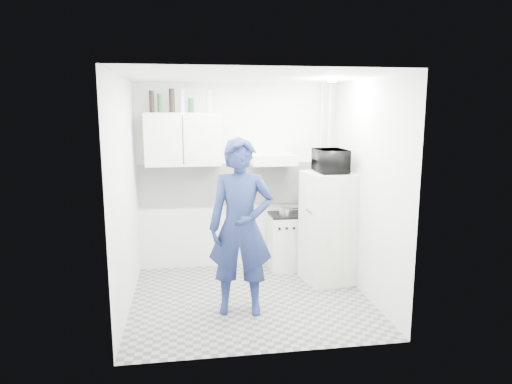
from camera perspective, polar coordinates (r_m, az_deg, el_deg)
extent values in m
plane|color=gray|center=(5.62, -0.70, -13.24)|extent=(2.80, 2.80, 0.00)
plane|color=white|center=(5.16, -0.76, 14.27)|extent=(2.80, 2.80, 0.00)
plane|color=silver|center=(6.46, -2.28, 1.91)|extent=(2.80, 0.00, 2.80)
plane|color=silver|center=(5.23, -16.10, -0.50)|extent=(0.00, 2.60, 2.60)
plane|color=silver|center=(5.60, 13.60, 0.32)|extent=(0.00, 2.60, 2.60)
imported|color=navy|center=(4.99, -1.90, -4.43)|extent=(0.78, 0.58, 1.95)
cube|color=silver|center=(6.52, 3.79, -6.28)|extent=(0.48, 0.48, 0.77)
cube|color=white|center=(6.04, 9.10, -4.39)|extent=(0.70, 0.70, 1.45)
cube|color=black|center=(6.42, 3.83, -2.87)|extent=(0.46, 0.46, 0.03)
cylinder|color=silver|center=(6.36, 3.71, -2.38)|extent=(0.18, 0.18, 0.10)
imported|color=black|center=(5.88, 9.34, 3.87)|extent=(0.54, 0.37, 0.29)
cylinder|color=black|center=(6.19, -12.91, 10.96)|extent=(0.07, 0.07, 0.28)
cylinder|color=#144C1E|center=(6.18, -11.95, 10.81)|extent=(0.06, 0.06, 0.24)
cylinder|color=black|center=(6.18, -10.47, 11.17)|extent=(0.07, 0.07, 0.31)
cylinder|color=#B2B7BC|center=(6.17, -9.21, 11.16)|extent=(0.07, 0.07, 0.30)
cylinder|color=#144C1E|center=(6.17, -8.13, 10.67)|extent=(0.07, 0.07, 0.19)
cylinder|color=#B2B7BC|center=(6.18, -5.88, 11.21)|extent=(0.07, 0.07, 0.29)
cube|color=white|center=(6.18, -9.10, 6.54)|extent=(1.00, 0.35, 0.70)
cube|color=silver|center=(6.24, 2.08, 4.12)|extent=(0.60, 0.50, 0.14)
cube|color=white|center=(6.46, -2.26, 1.01)|extent=(2.74, 0.03, 0.60)
cylinder|color=silver|center=(6.65, 9.00, 2.03)|extent=(0.05, 0.05, 2.60)
cylinder|color=silver|center=(6.62, 8.01, 2.02)|extent=(0.04, 0.04, 2.60)
cylinder|color=white|center=(5.58, 9.46, 13.53)|extent=(0.10, 0.10, 0.02)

